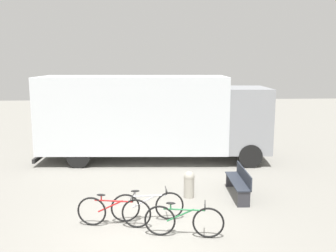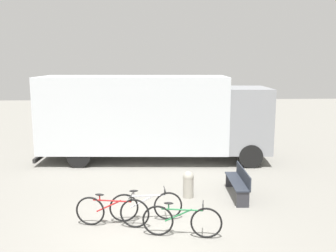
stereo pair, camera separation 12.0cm
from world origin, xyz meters
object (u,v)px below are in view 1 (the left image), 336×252
at_px(bicycle_near, 114,211).
at_px(bicycle_middle, 147,206).
at_px(delivery_truck, 151,115).
at_px(park_bench, 240,181).
at_px(bicycle_far, 184,221).
at_px(bollard_near_bench, 189,183).

distance_m(bicycle_near, bicycle_middle, 0.86).
bearing_deg(delivery_truck, park_bench, -56.22).
relative_size(bicycle_middle, bicycle_far, 1.01).
height_order(bicycle_far, bollard_near_bench, bicycle_far).
xyz_separation_m(park_bench, bicycle_middle, (-2.71, -1.55, -0.09)).
bearing_deg(park_bench, bicycle_far, 144.30).
xyz_separation_m(bicycle_middle, bollard_near_bench, (1.22, 1.55, 0.04)).
bearing_deg(bollard_near_bench, bicycle_far, -99.53).
relative_size(bicycle_middle, bollard_near_bench, 2.31).
bearing_deg(park_bench, bicycle_near, 119.57).
relative_size(delivery_truck, park_bench, 4.98).
xyz_separation_m(bicycle_near, bollard_near_bench, (2.03, 1.84, 0.04)).
bearing_deg(park_bench, delivery_truck, 32.35).
bearing_deg(bicycle_middle, bicycle_far, -52.22).
bearing_deg(delivery_truck, bicycle_far, -81.57).
bearing_deg(bicycle_far, delivery_truck, 104.62).
height_order(bicycle_middle, bicycle_far, same).
height_order(delivery_truck, bollard_near_bench, delivery_truck).
xyz_separation_m(bicycle_near, bicycle_far, (1.61, -0.63, 0.00)).
bearing_deg(bicycle_near, bicycle_middle, 30.31).
distance_m(bicycle_near, bicycle_far, 1.73).
relative_size(park_bench, bollard_near_bench, 2.32).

